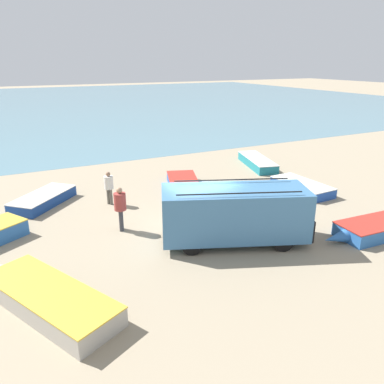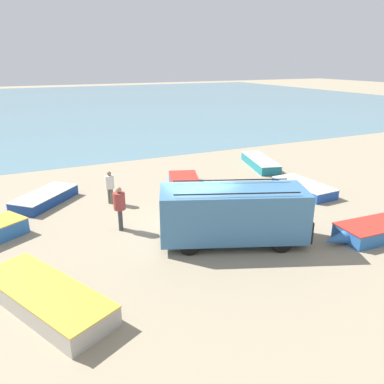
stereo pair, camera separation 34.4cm
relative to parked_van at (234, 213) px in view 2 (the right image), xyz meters
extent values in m
plane|color=gray|center=(-0.79, 1.50, -1.18)|extent=(200.00, 200.00, 0.00)
cube|color=slate|center=(-0.79, 53.50, -1.17)|extent=(120.00, 80.00, 0.01)
cube|color=teal|center=(-0.03, 0.01, 0.02)|extent=(5.70, 3.83, 1.84)
cube|color=black|center=(2.50, -1.00, -0.48)|extent=(0.77, 1.73, 0.83)
cube|color=#1E232D|center=(2.43, -0.97, 0.56)|extent=(0.71, 1.65, 0.59)
cylinder|color=black|center=(1.83, 0.19, -0.81)|extent=(0.76, 0.47, 0.73)
cylinder|color=black|center=(1.19, -1.41, -0.81)|extent=(0.76, 0.47, 0.73)
cylinder|color=black|center=(-1.24, 1.43, -0.81)|extent=(0.76, 0.47, 0.73)
cylinder|color=black|center=(-1.89, -0.17, -0.81)|extent=(0.76, 0.47, 0.73)
cylinder|color=black|center=(0.26, 0.73, 1.06)|extent=(4.09, 1.68, 0.05)
cylinder|color=black|center=(-0.31, -0.71, 1.06)|extent=(4.09, 1.68, 0.05)
cube|color=#1E757F|center=(7.16, 8.41, -0.92)|extent=(2.31, 4.33, 0.52)
cone|color=#1E757F|center=(7.84, 10.85, -0.92)|extent=(0.72, 1.01, 0.49)
cube|color=silver|center=(7.16, 8.41, -0.72)|extent=(1.16, 0.50, 0.05)
cube|color=silver|center=(7.16, 8.41, -0.64)|extent=(2.33, 4.37, 0.04)
cube|color=#234CA3|center=(0.91, 6.44, -0.93)|extent=(2.59, 3.88, 0.49)
cone|color=#234CA3|center=(1.62, 8.51, -0.93)|extent=(0.69, 0.90, 0.46)
cube|color=#B22D23|center=(0.91, 6.44, -0.76)|extent=(1.38, 0.64, 0.05)
cube|color=#B22D23|center=(0.91, 6.44, -0.67)|extent=(2.62, 3.92, 0.04)
cone|color=#2D66AD|center=(3.26, -1.90, -0.91)|extent=(1.03, 0.56, 0.51)
cube|color=#ADA89E|center=(-6.79, -1.17, -0.89)|extent=(3.43, 4.75, 0.57)
cube|color=gold|center=(-6.79, -1.17, -0.67)|extent=(1.35, 0.82, 0.05)
cube|color=gold|center=(-6.79, -1.17, -0.59)|extent=(3.46, 4.79, 0.04)
cube|color=navy|center=(-6.07, 7.39, -0.94)|extent=(3.34, 3.40, 0.48)
cone|color=navy|center=(-4.66, 8.86, -0.94)|extent=(0.84, 0.85, 0.46)
cube|color=silver|center=(-6.07, 7.39, -0.76)|extent=(1.09, 1.05, 0.05)
cube|color=silver|center=(-6.07, 7.39, -0.68)|extent=(3.37, 3.44, 0.04)
cube|color=#234CA3|center=(6.32, 3.30, -0.94)|extent=(1.62, 3.38, 0.47)
cone|color=#234CA3|center=(6.24, 5.32, -0.94)|extent=(0.48, 0.75, 0.45)
cube|color=silver|center=(6.32, 3.30, -0.77)|extent=(1.36, 0.26, 0.05)
cube|color=silver|center=(6.32, 3.30, -0.69)|extent=(1.63, 3.41, 0.04)
cylinder|color=#38383D|center=(-3.57, 2.84, -0.73)|extent=(0.17, 0.17, 0.89)
cylinder|color=#38383D|center=(-3.51, 3.02, -0.73)|extent=(0.17, 0.17, 0.89)
cylinder|color=#993833|center=(-3.54, 2.93, 0.06)|extent=(0.48, 0.48, 0.70)
sphere|color=tan|center=(-3.54, 2.93, 0.53)|extent=(0.24, 0.24, 0.24)
cylinder|color=#5B564C|center=(-3.24, 6.08, -0.79)|extent=(0.15, 0.15, 0.78)
cylinder|color=#5B564C|center=(-3.15, 5.94, -0.79)|extent=(0.15, 0.15, 0.78)
cylinder|color=silver|center=(-3.20, 6.01, -0.09)|extent=(0.42, 0.42, 0.62)
sphere|color=#8C664C|center=(-3.20, 6.01, 0.33)|extent=(0.21, 0.21, 0.21)
camera|label=1|loc=(-7.18, -10.78, 5.38)|focal=35.00mm
camera|label=2|loc=(-6.87, -10.93, 5.38)|focal=35.00mm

